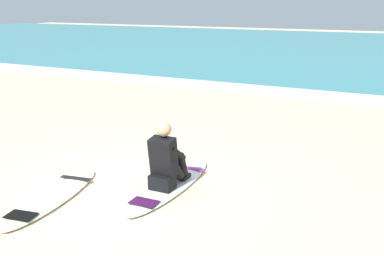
% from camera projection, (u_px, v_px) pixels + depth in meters
% --- Properties ---
extents(ground_plane, '(80.00, 80.00, 0.00)m').
position_uv_depth(ground_plane, '(121.00, 192.00, 6.29)').
color(ground_plane, beige).
extents(sea, '(80.00, 28.00, 0.10)m').
position_uv_depth(sea, '(352.00, 49.00, 24.77)').
color(sea, teal).
rests_on(sea, ground).
extents(breaking_foam, '(80.00, 0.90, 0.11)m').
position_uv_depth(breaking_foam, '(281.00, 92.00, 13.03)').
color(breaking_foam, white).
rests_on(breaking_foam, ground).
extents(surfboard_main, '(0.59, 2.31, 0.08)m').
position_uv_depth(surfboard_main, '(171.00, 185.00, 6.45)').
color(surfboard_main, white).
rests_on(surfboard_main, ground).
extents(surfer_seated, '(0.38, 0.71, 0.95)m').
position_uv_depth(surfer_seated, '(166.00, 161.00, 6.24)').
color(surfer_seated, black).
rests_on(surfer_seated, surfboard_main).
extents(surfboard_spare_near, '(0.88, 2.15, 0.08)m').
position_uv_depth(surfboard_spare_near, '(53.00, 196.00, 6.07)').
color(surfboard_spare_near, '#EFE5C6').
rests_on(surfboard_spare_near, ground).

